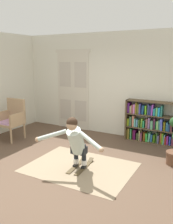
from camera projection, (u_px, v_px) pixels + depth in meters
ground_plane at (66, 168)px, 4.90m from camera, size 7.20×7.20×0.00m
back_wall at (116, 85)px, 6.81m from camera, size 6.00×0.10×2.90m
double_door at (73, 90)px, 7.46m from camera, size 1.22×0.05×2.45m
rug at (80, 167)px, 4.92m from camera, size 2.11×1.57×0.01m
bookshelf at (150, 124)px, 6.33m from camera, size 1.39×0.30×1.10m
wicker_chair at (12, 118)px, 6.56m from camera, size 0.63×0.63×1.10m
skis_pair at (81, 166)px, 4.94m from camera, size 0.33×0.79×0.07m
person_skier at (76, 140)px, 4.61m from camera, size 1.40×0.71×1.05m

